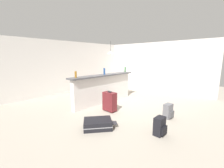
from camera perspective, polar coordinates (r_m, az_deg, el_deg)
name	(u,v)px	position (r m, az deg, el deg)	size (l,w,h in m)	color
ground_plane	(120,103)	(5.84, 3.23, -7.34)	(13.00, 13.00, 0.05)	#ADA393
wall_back	(75,67)	(7.89, -14.06, 6.43)	(6.60, 0.10, 2.50)	silver
wall_right	(153,66)	(8.30, 15.39, 6.55)	(0.10, 6.00, 2.50)	silver
partition_half_wall	(104,89)	(5.72, -3.02, -2.04)	(2.80, 0.20, 1.05)	silver
bar_countertop	(104,75)	(5.62, -3.08, 3.43)	(2.96, 0.40, 0.05)	#4C4C51
bottle_amber	(76,74)	(4.90, -13.76, 3.59)	(0.07, 0.07, 0.20)	#9E661E
bottle_blue	(104,71)	(5.57, -2.94, 4.87)	(0.07, 0.07, 0.24)	#284C89
bottle_green	(125,69)	(6.56, 5.06, 5.61)	(0.06, 0.06, 0.23)	#2D6B38
dining_table	(109,79)	(7.52, -1.07, 1.93)	(1.10, 0.80, 0.74)	brown
dining_chair_near_partition	(116,83)	(7.11, 1.42, 0.37)	(0.41, 0.41, 0.93)	#9E754C
pendant_lamp	(110,53)	(7.37, -0.58, 11.94)	(0.34, 0.34, 0.66)	black
suitcase_flat_black	(98,124)	(3.84, -5.46, -14.98)	(0.85, 0.82, 0.22)	black
backpack_black	(160,126)	(3.66, 17.87, -15.24)	(0.28, 0.25, 0.42)	black
suitcase_upright_maroon	(110,101)	(4.85, -0.92, -6.69)	(0.25, 0.44, 0.67)	maroon
backpack_grey	(168,111)	(4.66, 20.74, -9.77)	(0.29, 0.27, 0.42)	slate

